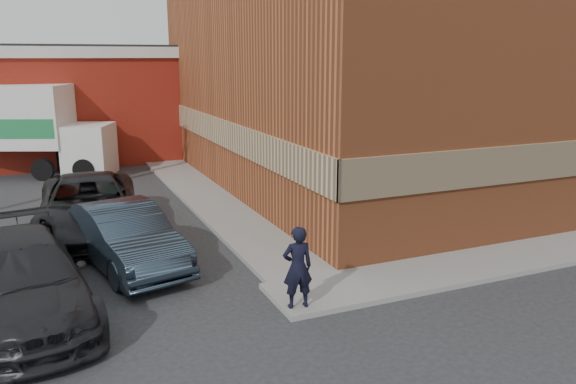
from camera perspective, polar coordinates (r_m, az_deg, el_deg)
name	(u,v)px	position (r m, az deg, el deg)	size (l,w,h in m)	color
ground	(279,285)	(12.94, -0.87, -9.42)	(90.00, 90.00, 0.00)	#28282B
brick_building	(386,66)	(23.89, 9.94, 12.49)	(14.25, 18.25, 9.36)	#A9512B
sidewalk_south	(554,251)	(16.51, 25.39, -5.40)	(16.00, 1.80, 0.12)	gray
sidewalk_west	(202,194)	(21.26, -8.72, -0.17)	(1.80, 18.00, 0.12)	gray
warehouse	(11,103)	(31.12, -26.30, 8.06)	(16.30, 8.30, 5.60)	maroon
man	(298,267)	(11.29, 0.98, -7.65)	(0.62, 0.41, 1.70)	black
sedan	(126,237)	(14.33, -16.18, -4.37)	(1.64, 4.70, 1.55)	#273442
suv_a	(89,206)	(17.32, -19.57, -1.32)	(2.78, 6.04, 1.68)	black
suv_b	(22,280)	(12.29, -25.39, -8.07)	(2.24, 5.51, 1.60)	black
box_truck	(14,124)	(26.89, -26.09, 6.22)	(8.20, 5.17, 3.90)	white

